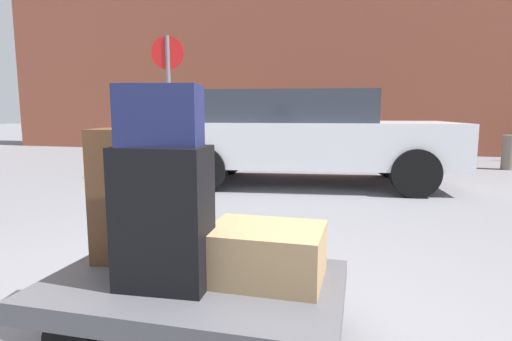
{
  "coord_description": "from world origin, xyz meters",
  "views": [
    {
      "loc": [
        0.74,
        -1.75,
        1.12
      ],
      "look_at": [
        0.0,
        1.2,
        0.69
      ],
      "focal_mm": 29.38,
      "sensor_mm": 36.0,
      "label": 1
    }
  ],
  "objects_px": {
    "suitcase_tan_rear_left": "(266,253)",
    "bollard_kerb_mid": "(508,152)",
    "suitcase_black_rear_right": "(163,218)",
    "suitcase_brown_front_left": "(130,195)",
    "duffel_bag_navy_topmost_pile": "(160,116)",
    "luggage_cart": "(194,293)",
    "no_parking_sign": "(169,93)",
    "parked_car": "(303,135)",
    "bollard_kerb_near": "(440,151)"
  },
  "relations": [
    {
      "from": "suitcase_black_rear_right",
      "to": "bollard_kerb_mid",
      "type": "xyz_separation_m",
      "value": [
        3.6,
        7.33,
        -0.32
      ]
    },
    {
      "from": "suitcase_black_rear_right",
      "to": "suitcase_brown_front_left",
      "type": "xyz_separation_m",
      "value": [
        -0.32,
        0.27,
        0.03
      ]
    },
    {
      "from": "luggage_cart",
      "to": "suitcase_black_rear_right",
      "type": "relative_size",
      "value": 2.19
    },
    {
      "from": "suitcase_tan_rear_left",
      "to": "duffel_bag_navy_topmost_pile",
      "type": "bearing_deg",
      "value": -154.49
    },
    {
      "from": "luggage_cart",
      "to": "duffel_bag_navy_topmost_pile",
      "type": "relative_size",
      "value": 4.04
    },
    {
      "from": "suitcase_black_rear_right",
      "to": "suitcase_tan_rear_left",
      "type": "xyz_separation_m",
      "value": [
        0.42,
        0.19,
        -0.19
      ]
    },
    {
      "from": "duffel_bag_navy_topmost_pile",
      "to": "no_parking_sign",
      "type": "bearing_deg",
      "value": 104.92
    },
    {
      "from": "luggage_cart",
      "to": "bollard_kerb_mid",
      "type": "distance_m",
      "value": 8.03
    },
    {
      "from": "suitcase_tan_rear_left",
      "to": "bollard_kerb_mid",
      "type": "xyz_separation_m",
      "value": [
        3.18,
        7.13,
        -0.13
      ]
    },
    {
      "from": "duffel_bag_navy_topmost_pile",
      "to": "bollard_kerb_near",
      "type": "bearing_deg",
      "value": 61.66
    },
    {
      "from": "no_parking_sign",
      "to": "suitcase_black_rear_right",
      "type": "bearing_deg",
      "value": -64.75
    },
    {
      "from": "luggage_cart",
      "to": "suitcase_black_rear_right",
      "type": "distance_m",
      "value": 0.41
    },
    {
      "from": "suitcase_black_rear_right",
      "to": "duffel_bag_navy_topmost_pile",
      "type": "bearing_deg",
      "value": 0.0
    },
    {
      "from": "suitcase_brown_front_left",
      "to": "parked_car",
      "type": "xyz_separation_m",
      "value": [
        0.29,
        4.51,
        0.07
      ]
    },
    {
      "from": "parked_car",
      "to": "bollard_kerb_mid",
      "type": "xyz_separation_m",
      "value": [
        3.63,
        2.54,
        -0.43
      ]
    },
    {
      "from": "bollard_kerb_mid",
      "to": "suitcase_brown_front_left",
      "type": "bearing_deg",
      "value": -119.08
    },
    {
      "from": "suitcase_brown_front_left",
      "to": "suitcase_tan_rear_left",
      "type": "distance_m",
      "value": 0.78
    },
    {
      "from": "bollard_kerb_mid",
      "to": "duffel_bag_navy_topmost_pile",
      "type": "bearing_deg",
      "value": -116.17
    },
    {
      "from": "suitcase_black_rear_right",
      "to": "no_parking_sign",
      "type": "relative_size",
      "value": 0.28
    },
    {
      "from": "bollard_kerb_near",
      "to": "bollard_kerb_mid",
      "type": "relative_size",
      "value": 1.0
    },
    {
      "from": "suitcase_black_rear_right",
      "to": "no_parking_sign",
      "type": "bearing_deg",
      "value": 111.9
    },
    {
      "from": "luggage_cart",
      "to": "parked_car",
      "type": "bearing_deg",
      "value": 91.54
    },
    {
      "from": "luggage_cart",
      "to": "no_parking_sign",
      "type": "height_order",
      "value": "no_parking_sign"
    },
    {
      "from": "suitcase_tan_rear_left",
      "to": "bollard_kerb_near",
      "type": "height_order",
      "value": "bollard_kerb_near"
    },
    {
      "from": "parked_car",
      "to": "bollard_kerb_near",
      "type": "height_order",
      "value": "parked_car"
    },
    {
      "from": "luggage_cart",
      "to": "suitcase_tan_rear_left",
      "type": "distance_m",
      "value": 0.39
    },
    {
      "from": "bollard_kerb_mid",
      "to": "no_parking_sign",
      "type": "bearing_deg",
      "value": -152.35
    },
    {
      "from": "suitcase_brown_front_left",
      "to": "bollard_kerb_mid",
      "type": "distance_m",
      "value": 8.08
    },
    {
      "from": "suitcase_brown_front_left",
      "to": "no_parking_sign",
      "type": "bearing_deg",
      "value": 103.73
    },
    {
      "from": "luggage_cart",
      "to": "suitcase_black_rear_right",
      "type": "bearing_deg",
      "value": -133.25
    },
    {
      "from": "luggage_cart",
      "to": "no_parking_sign",
      "type": "xyz_separation_m",
      "value": [
        -2.15,
        4.26,
        1.13
      ]
    },
    {
      "from": "suitcase_tan_rear_left",
      "to": "parked_car",
      "type": "bearing_deg",
      "value": 96.37
    },
    {
      "from": "duffel_bag_navy_topmost_pile",
      "to": "suitcase_brown_front_left",
      "type": "bearing_deg",
      "value": 129.45
    },
    {
      "from": "parked_car",
      "to": "bollard_kerb_mid",
      "type": "bearing_deg",
      "value": 35.02
    },
    {
      "from": "luggage_cart",
      "to": "parked_car",
      "type": "height_order",
      "value": "parked_car"
    },
    {
      "from": "bollard_kerb_near",
      "to": "no_parking_sign",
      "type": "height_order",
      "value": "no_parking_sign"
    },
    {
      "from": "luggage_cart",
      "to": "bollard_kerb_mid",
      "type": "height_order",
      "value": "bollard_kerb_mid"
    },
    {
      "from": "suitcase_tan_rear_left",
      "to": "parked_car",
      "type": "xyz_separation_m",
      "value": [
        -0.45,
        4.59,
        0.3
      ]
    },
    {
      "from": "bollard_kerb_near",
      "to": "suitcase_tan_rear_left",
      "type": "bearing_deg",
      "value": -105.38
    },
    {
      "from": "suitcase_black_rear_right",
      "to": "duffel_bag_navy_topmost_pile",
      "type": "distance_m",
      "value": 0.45
    },
    {
      "from": "suitcase_black_rear_right",
      "to": "suitcase_tan_rear_left",
      "type": "relative_size",
      "value": 1.19
    },
    {
      "from": "duffel_bag_navy_topmost_pile",
      "to": "suitcase_tan_rear_left",
      "type": "bearing_deg",
      "value": 14.42
    },
    {
      "from": "suitcase_brown_front_left",
      "to": "parked_car",
      "type": "relative_size",
      "value": 0.15
    },
    {
      "from": "suitcase_brown_front_left",
      "to": "duffel_bag_navy_topmost_pile",
      "type": "relative_size",
      "value": 2.02
    },
    {
      "from": "luggage_cart",
      "to": "suitcase_black_rear_right",
      "type": "xyz_separation_m",
      "value": [
        -0.1,
        -0.1,
        0.38
      ]
    },
    {
      "from": "parked_car",
      "to": "bollard_kerb_near",
      "type": "xyz_separation_m",
      "value": [
        2.41,
        2.54,
        -0.43
      ]
    },
    {
      "from": "suitcase_black_rear_right",
      "to": "no_parking_sign",
      "type": "distance_m",
      "value": 4.88
    },
    {
      "from": "duffel_bag_navy_topmost_pile",
      "to": "bollard_kerb_mid",
      "type": "bearing_deg",
      "value": 53.51
    },
    {
      "from": "suitcase_black_rear_right",
      "to": "no_parking_sign",
      "type": "xyz_separation_m",
      "value": [
        -2.06,
        4.36,
        0.74
      ]
    },
    {
      "from": "suitcase_tan_rear_left",
      "to": "bollard_kerb_mid",
      "type": "height_order",
      "value": "bollard_kerb_mid"
    }
  ]
}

